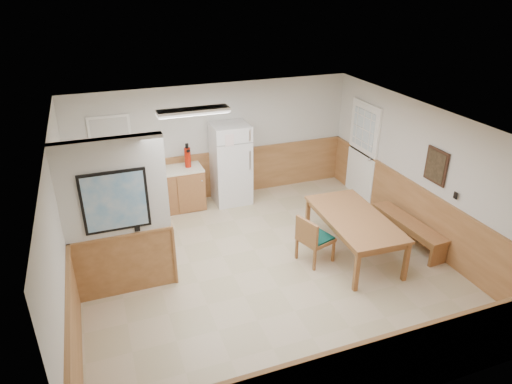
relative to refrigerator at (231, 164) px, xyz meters
name	(u,v)px	position (x,y,z in m)	size (l,w,h in m)	color
ground	(266,268)	(-0.23, -2.63, -0.86)	(6.00, 6.00, 0.00)	#C7B28F
ceiling	(267,125)	(-0.23, -2.63, 1.64)	(6.00, 6.00, 0.02)	white
back_wall	(215,142)	(-0.23, 0.37, 0.39)	(6.00, 0.02, 2.50)	silver
right_wall	(423,175)	(2.77, -2.63, 0.39)	(0.02, 6.00, 2.50)	silver
left_wall	(63,236)	(-3.23, -2.63, 0.39)	(0.02, 6.00, 2.50)	silver
wainscot_back	(217,175)	(-0.23, 0.35, -0.36)	(6.00, 0.04, 1.00)	#AE7945
wainscot_right	(416,213)	(2.75, -2.63, -0.36)	(0.04, 6.00, 1.00)	#AE7945
wainscot_left	(74,281)	(-3.21, -2.63, -0.36)	(0.04, 6.00, 1.00)	#AE7945
partition_wall	(118,221)	(-2.48, -2.43, 0.37)	(1.50, 0.20, 2.50)	silver
kitchen_counter	(164,190)	(-1.43, 0.05, -0.40)	(2.20, 0.61, 1.00)	#986535
exterior_door	(362,151)	(2.74, -0.73, 0.19)	(0.07, 1.02, 2.15)	white
kitchen_window	(111,140)	(-2.33, 0.35, 0.69)	(0.80, 0.04, 1.00)	white
wall_painting	(436,166)	(2.74, -2.93, 0.69)	(0.04, 0.50, 0.60)	#341F15
fluorescent_fixture	(193,111)	(-1.03, -1.33, 1.58)	(1.20, 0.30, 0.09)	white
refrigerator	(231,164)	(0.00, 0.00, 0.00)	(0.76, 0.72, 1.73)	white
dining_table	(354,221)	(1.35, -2.76, -0.20)	(1.09, 2.05, 0.75)	#AD6A3F
dining_bench	(408,226)	(2.50, -2.77, -0.52)	(0.46, 1.68, 0.45)	#AD6A3F
dining_chair	(312,237)	(0.56, -2.73, -0.37)	(0.81, 0.66, 0.85)	#AD6A3F
fire_extinguisher	(188,157)	(-0.90, 0.06, 0.26)	(0.15, 0.15, 0.50)	#B91C09
soap_bottle	(106,174)	(-2.52, 0.01, 0.15)	(0.07, 0.07, 0.22)	#17832B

